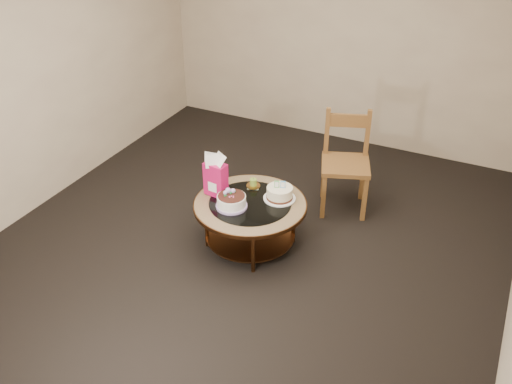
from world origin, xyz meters
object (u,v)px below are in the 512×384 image
at_px(coffee_table, 250,210).
at_px(decorated_cake, 231,202).
at_px(dining_chair, 346,162).
at_px(cream_cake, 280,193).
at_px(gift_bag, 216,175).

relative_size(coffee_table, decorated_cake, 3.67).
bearing_deg(coffee_table, dining_chair, 61.09).
height_order(cream_cake, dining_chair, dining_chair).
bearing_deg(decorated_cake, coffee_table, 49.84).
bearing_deg(cream_cake, decorated_cake, -156.96).
height_order(coffee_table, decorated_cake, decorated_cake).
bearing_deg(gift_bag, cream_cake, 25.31).
distance_m(decorated_cake, gift_bag, 0.30).
distance_m(decorated_cake, cream_cake, 0.45).
bearing_deg(gift_bag, coffee_table, 8.93).
xyz_separation_m(coffee_table, cream_cake, (0.21, 0.17, 0.14)).
height_order(decorated_cake, cream_cake, cream_cake).
height_order(coffee_table, cream_cake, cream_cake).
relative_size(decorated_cake, cream_cake, 0.95).
xyz_separation_m(decorated_cake, dining_chair, (0.67, 1.14, -0.00)).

